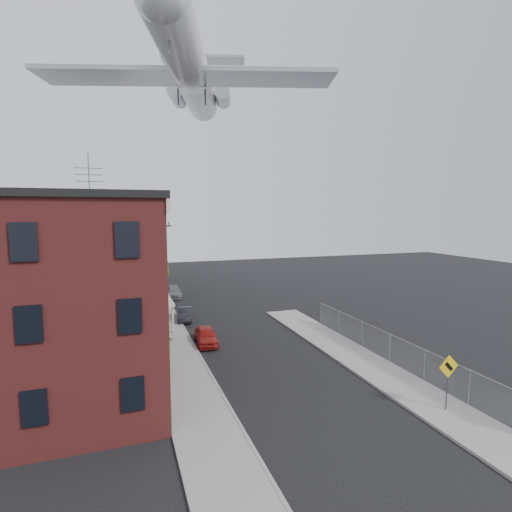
{
  "coord_description": "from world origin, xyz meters",
  "views": [
    {
      "loc": [
        -8.83,
        -15.08,
        9.47
      ],
      "look_at": [
        -0.41,
        9.22,
        6.6
      ],
      "focal_mm": 28.0,
      "sensor_mm": 36.0,
      "label": 1
    }
  ],
  "objects_px": {
    "street_tree": "(155,269)",
    "car_near": "(206,336)",
    "car_mid": "(185,314)",
    "utility_pole": "(161,270)",
    "car_far": "(174,292)",
    "warning_sign": "(448,374)",
    "airplane": "(191,73)"
  },
  "relations": [
    {
      "from": "utility_pole",
      "to": "car_far",
      "type": "xyz_separation_m",
      "value": [
        2.37,
        11.15,
        -4.09
      ]
    },
    {
      "from": "street_tree",
      "to": "car_near",
      "type": "distance_m",
      "value": 15.99
    },
    {
      "from": "car_near",
      "to": "utility_pole",
      "type": "bearing_deg",
      "value": 118.75
    },
    {
      "from": "car_near",
      "to": "car_mid",
      "type": "xyz_separation_m",
      "value": [
        -0.48,
        6.75,
        -0.06
      ]
    },
    {
      "from": "utility_pole",
      "to": "car_mid",
      "type": "bearing_deg",
      "value": 28.47
    },
    {
      "from": "utility_pole",
      "to": "warning_sign",
      "type": "bearing_deg",
      "value": -59.52
    },
    {
      "from": "car_mid",
      "to": "car_far",
      "type": "height_order",
      "value": "car_far"
    },
    {
      "from": "warning_sign",
      "to": "utility_pole",
      "type": "height_order",
      "value": "utility_pole"
    },
    {
      "from": "warning_sign",
      "to": "car_mid",
      "type": "distance_m",
      "value": 22.15
    },
    {
      "from": "utility_pole",
      "to": "street_tree",
      "type": "distance_m",
      "value": 10.0
    },
    {
      "from": "warning_sign",
      "to": "utility_pole",
      "type": "bearing_deg",
      "value": 120.48
    },
    {
      "from": "street_tree",
      "to": "airplane",
      "type": "distance_m",
      "value": 19.54
    },
    {
      "from": "utility_pole",
      "to": "airplane",
      "type": "height_order",
      "value": "airplane"
    },
    {
      "from": "street_tree",
      "to": "car_mid",
      "type": "relative_size",
      "value": 1.54
    },
    {
      "from": "car_mid",
      "to": "car_far",
      "type": "relative_size",
      "value": 0.84
    },
    {
      "from": "warning_sign",
      "to": "street_tree",
      "type": "relative_size",
      "value": 0.54
    },
    {
      "from": "car_near",
      "to": "car_far",
      "type": "xyz_separation_m",
      "value": [
        -0.1,
        16.81,
        -0.03
      ]
    },
    {
      "from": "airplane",
      "to": "warning_sign",
      "type": "bearing_deg",
      "value": -70.84
    },
    {
      "from": "street_tree",
      "to": "car_mid",
      "type": "xyz_separation_m",
      "value": [
        1.67,
        -8.84,
        -2.89
      ]
    },
    {
      "from": "car_near",
      "to": "street_tree",
      "type": "bearing_deg",
      "value": 102.97
    },
    {
      "from": "street_tree",
      "to": "car_far",
      "type": "relative_size",
      "value": 1.3
    },
    {
      "from": "street_tree",
      "to": "car_mid",
      "type": "height_order",
      "value": "street_tree"
    },
    {
      "from": "warning_sign",
      "to": "car_far",
      "type": "height_order",
      "value": "warning_sign"
    },
    {
      "from": "car_mid",
      "to": "airplane",
      "type": "height_order",
      "value": "airplane"
    },
    {
      "from": "street_tree",
      "to": "car_near",
      "type": "bearing_deg",
      "value": -82.14
    },
    {
      "from": "utility_pole",
      "to": "car_mid",
      "type": "relative_size",
      "value": 2.66
    },
    {
      "from": "warning_sign",
      "to": "car_near",
      "type": "distance_m",
      "value": 16.01
    },
    {
      "from": "utility_pole",
      "to": "airplane",
      "type": "distance_m",
      "value": 17.69
    },
    {
      "from": "utility_pole",
      "to": "car_mid",
      "type": "height_order",
      "value": "utility_pole"
    },
    {
      "from": "utility_pole",
      "to": "car_mid",
      "type": "distance_m",
      "value": 4.7
    },
    {
      "from": "car_near",
      "to": "car_mid",
      "type": "distance_m",
      "value": 6.76
    },
    {
      "from": "car_near",
      "to": "car_far",
      "type": "bearing_deg",
      "value": 95.46
    }
  ]
}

